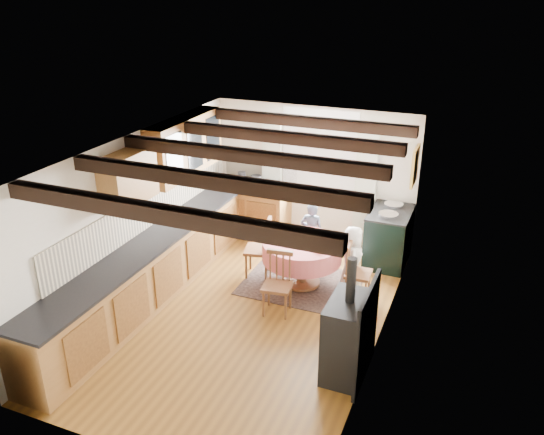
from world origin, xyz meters
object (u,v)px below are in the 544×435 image
at_px(chair_near, 277,284).
at_px(child_right, 352,259).
at_px(chair_right, 358,272).
at_px(chair_left, 258,248).
at_px(aga_range, 389,236).
at_px(cup, 328,241).
at_px(dining_table, 302,264).
at_px(cast_iron_stove, 349,318).
at_px(child_far, 312,233).

distance_m(chair_near, child_right, 1.29).
bearing_deg(chair_right, chair_left, 83.66).
distance_m(chair_near, aga_range, 2.41).
xyz_separation_m(aga_range, cup, (-0.70, -1.18, 0.31)).
relative_size(dining_table, cast_iron_stove, 0.78).
xyz_separation_m(cast_iron_stove, cup, (-0.81, 1.84, 0.00)).
bearing_deg(child_far, child_right, 138.20).
height_order(chair_left, child_right, child_right).
bearing_deg(chair_left, aga_range, 111.54).
xyz_separation_m(child_far, cup, (0.48, -0.70, 0.25)).
bearing_deg(aga_range, cast_iron_stove, -87.92).
relative_size(chair_right, child_right, 0.86).
bearing_deg(aga_range, chair_right, -97.46).
bearing_deg(aga_range, dining_table, -130.17).
bearing_deg(child_far, chair_right, 135.10).
bearing_deg(child_right, child_far, 36.12).
height_order(chair_near, child_right, child_right).
bearing_deg(chair_near, cast_iron_stove, -43.51).
bearing_deg(aga_range, chair_near, -117.91).
distance_m(chair_left, child_right, 1.49).
relative_size(chair_near, child_far, 0.87).
bearing_deg(dining_table, child_far, 97.82).
xyz_separation_m(dining_table, aga_range, (1.07, 1.27, 0.10)).
relative_size(dining_table, chair_near, 1.32).
bearing_deg(cast_iron_stove, dining_table, 123.84).
height_order(chair_right, child_far, child_far).
bearing_deg(child_right, chair_left, 77.59).
xyz_separation_m(chair_right, aga_range, (0.17, 1.33, 0.02)).
relative_size(chair_near, aga_range, 0.91).
relative_size(chair_left, child_far, 0.92).
xyz_separation_m(dining_table, chair_left, (-0.74, 0.03, 0.12)).
bearing_deg(cup, dining_table, -166.86).
bearing_deg(cup, chair_right, -16.12).
height_order(chair_right, cup, chair_right).
height_order(aga_range, cup, aga_range).
bearing_deg(dining_table, child_right, 10.88).
height_order(dining_table, child_right, child_right).
bearing_deg(chair_right, child_far, 46.76).
relative_size(dining_table, chair_left, 1.25).
height_order(dining_table, cup, cup).
bearing_deg(cup, aga_range, 59.30).
bearing_deg(chair_left, child_far, 127.21).
distance_m(chair_near, chair_left, 1.13).
xyz_separation_m(dining_table, cup, (0.37, 0.09, 0.41)).
distance_m(chair_right, cup, 0.64).
bearing_deg(chair_right, child_right, 33.93).
bearing_deg(chair_near, child_right, 43.85).
height_order(chair_near, child_far, child_far).
relative_size(chair_near, chair_left, 0.95).
distance_m(aga_range, cup, 1.41).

